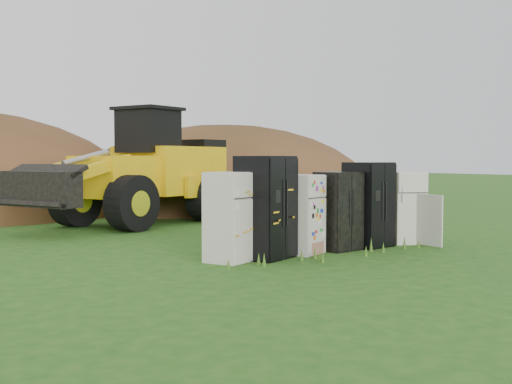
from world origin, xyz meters
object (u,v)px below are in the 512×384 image
(fridge_dark_mid, at_px, (338,211))
(fridge_black_right, at_px, (368,205))
(fridge_black_side, at_px, (265,207))
(fridge_leftmost, at_px, (229,217))
(fridge_open_door, at_px, (406,208))
(wheel_loader, at_px, (128,166))
(fridge_sticker, at_px, (302,214))

(fridge_dark_mid, bearing_deg, fridge_black_right, -4.70)
(fridge_black_side, distance_m, fridge_black_right, 2.83)
(fridge_black_right, bearing_deg, fridge_leftmost, 172.21)
(fridge_dark_mid, distance_m, fridge_open_door, 2.03)
(fridge_black_side, xyz_separation_m, wheel_loader, (0.27, 7.16, 0.74))
(fridge_black_side, distance_m, fridge_dark_mid, 1.92)
(fridge_leftmost, xyz_separation_m, fridge_black_side, (0.82, -0.04, 0.15))
(fridge_black_side, distance_m, wheel_loader, 7.21)
(fridge_black_side, distance_m, fridge_open_door, 3.95)
(fridge_sticker, xyz_separation_m, fridge_dark_mid, (0.98, 0.00, 0.02))
(fridge_open_door, xyz_separation_m, wheel_loader, (-3.68, 7.20, 0.92))
(fridge_leftmost, xyz_separation_m, wheel_loader, (1.09, 7.13, 0.89))
(fridge_dark_mid, bearing_deg, wheel_loader, 97.32)
(fridge_black_side, height_order, fridge_sticker, fridge_black_side)
(fridge_black_side, relative_size, fridge_black_right, 1.07)
(fridge_leftmost, bearing_deg, fridge_black_right, -22.74)
(fridge_black_right, relative_size, wheel_loader, 0.26)
(fridge_sticker, relative_size, fridge_open_door, 0.99)
(fridge_sticker, relative_size, wheel_loader, 0.23)
(fridge_leftmost, bearing_deg, wheel_loader, 58.48)
(fridge_leftmost, bearing_deg, fridge_open_door, -23.70)
(fridge_leftmost, distance_m, fridge_sticker, 1.76)
(fridge_dark_mid, xyz_separation_m, fridge_black_right, (0.91, 0.02, 0.10))
(fridge_dark_mid, bearing_deg, fridge_black_side, 175.12)
(fridge_black_side, bearing_deg, fridge_open_door, -21.81)
(fridge_dark_mid, height_order, wheel_loader, wheel_loader)
(fridge_leftmost, bearing_deg, fridge_black_side, -25.30)
(fridge_leftmost, height_order, fridge_open_door, fridge_leftmost)
(fridge_open_door, bearing_deg, fridge_dark_mid, -160.06)
(fridge_leftmost, distance_m, fridge_open_door, 4.77)
(fridge_open_door, height_order, wheel_loader, wheel_loader)
(fridge_sticker, bearing_deg, fridge_black_right, -20.16)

